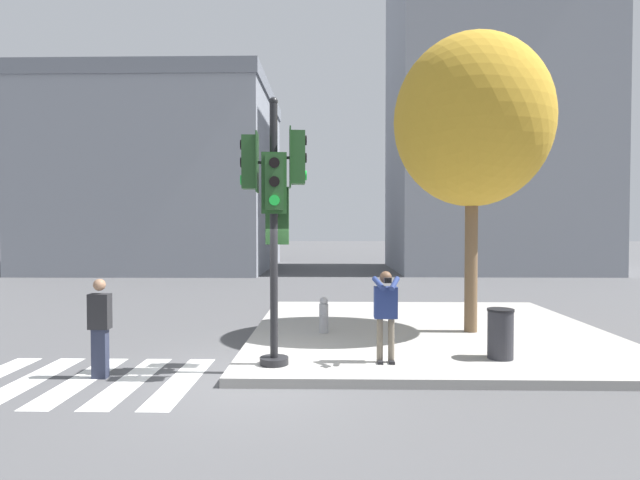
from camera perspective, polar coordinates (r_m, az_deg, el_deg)
ground_plane at (r=8.67m, az=-7.32°, el=-15.48°), size 160.00×160.00×0.00m
sidewalk_corner at (r=12.17m, az=12.07°, el=-10.15°), size 8.00×8.00×0.16m
traffic_signal_pole at (r=8.60m, az=-5.20°, el=4.37°), size 1.14×1.14×4.59m
person_photographer at (r=8.85m, az=7.52°, el=-7.70°), size 0.50×0.53×1.60m
pedestrian_distant at (r=9.21m, az=-23.84°, el=-8.92°), size 0.34×0.20×1.67m
street_tree at (r=11.97m, az=17.00°, el=12.82°), size 3.49×3.49×6.67m
fire_hydrant at (r=11.29m, az=0.43°, el=-8.58°), size 0.20×0.26×0.80m
trash_bin at (r=9.69m, az=19.92°, el=-10.02°), size 0.47×0.47×0.90m
building_left at (r=31.95m, az=-17.30°, el=6.68°), size 13.02×11.59×10.87m
building_right at (r=31.59m, az=18.79°, el=14.02°), size 11.30×9.04×18.80m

